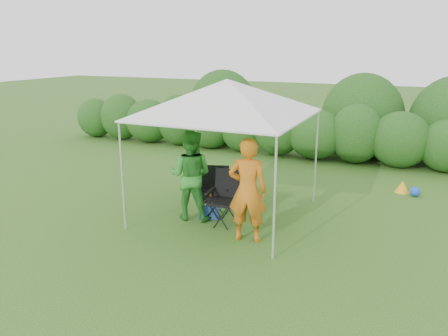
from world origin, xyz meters
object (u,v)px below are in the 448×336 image
at_px(woman, 191,175).
at_px(canopy, 227,98).
at_px(chair_right, 227,194).
at_px(cooler, 209,209).
at_px(man, 248,190).
at_px(chair_left, 214,188).

bearing_deg(woman, canopy, -153.33).
height_order(chair_right, cooler, chair_right).
height_order(chair_right, man, man).
bearing_deg(man, canopy, -60.99).
bearing_deg(man, cooler, -43.57).
height_order(chair_left, man, man).
height_order(man, cooler, man).
distance_m(canopy, chair_right, 1.90).
height_order(canopy, woman, canopy).
bearing_deg(cooler, canopy, 25.75).
height_order(man, woman, man).
bearing_deg(chair_right, canopy, 108.62).
relative_size(canopy, woman, 1.68).
xyz_separation_m(chair_left, cooler, (-0.03, -0.20, -0.41)).
xyz_separation_m(woman, cooler, (0.33, 0.17, -0.75)).
distance_m(chair_right, cooler, 0.62).
distance_m(man, cooler, 1.54).
bearing_deg(man, chair_right, -53.17).
bearing_deg(cooler, chair_left, 62.55).
distance_m(chair_right, woman, 0.83).
height_order(chair_right, woman, woman).
bearing_deg(woman, cooler, -162.37).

